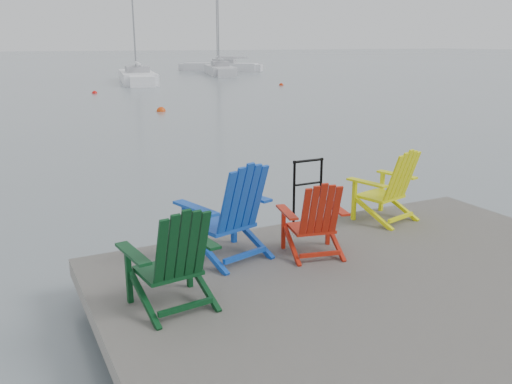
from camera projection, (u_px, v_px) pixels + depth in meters
name	position (u px, v px, depth m)	size (l,w,h in m)	color
ground	(409.00, 337.00, 5.63)	(400.00, 400.00, 0.00)	slate
dock	(412.00, 307.00, 5.54)	(6.00, 5.00, 1.40)	#2A2825
handrail	(308.00, 184.00, 7.57)	(0.48, 0.04, 0.90)	black
chair_green	(173.00, 257.00, 5.07)	(0.89, 0.83, 1.03)	#093517
chair_blue	(230.00, 211.00, 6.24)	(1.08, 1.03, 1.17)	#1143B1
chair_red	(315.00, 218.00, 6.36)	(0.84, 0.80, 0.93)	#B11E0D
chair_yellow	(389.00, 185.00, 7.61)	(0.96, 0.91, 1.04)	#E6EC0D
sailboat_near	(137.00, 78.00, 41.36)	(3.98, 9.41, 12.51)	white
sailboat_mid	(220.00, 71.00, 51.47)	(4.18, 8.39, 11.25)	silver
sailboat_far	(221.00, 67.00, 58.08)	(7.40, 6.41, 10.86)	silver
buoy_a	(161.00, 111.00, 24.00)	(0.40, 0.40, 0.40)	#DC430C
buoy_b	(95.00, 93.00, 32.45)	(0.32, 0.32, 0.32)	red
buoy_c	(281.00, 85.00, 38.48)	(0.32, 0.32, 0.32)	red
buoy_d	(132.00, 87.00, 37.35)	(0.40, 0.40, 0.40)	red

